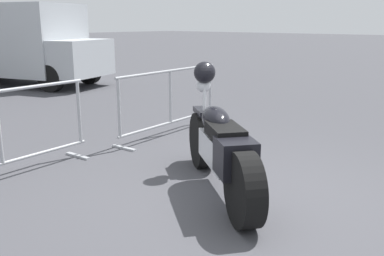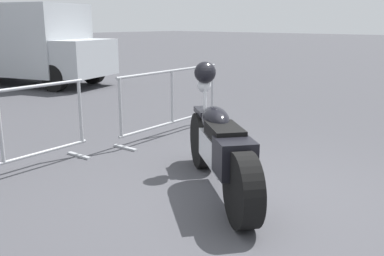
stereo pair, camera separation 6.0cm
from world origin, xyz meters
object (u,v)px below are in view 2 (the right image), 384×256
Objects in this scene: crowd_barrier_near at (1,133)px; crowd_barrier_far at (172,101)px; motorcycle at (219,146)px; delivery_van at (22,42)px.

crowd_barrier_far is (2.82, 0.00, 0.00)m from crowd_barrier_near.
crowd_barrier_near is (-1.41, 2.12, 0.04)m from motorcycle.
crowd_barrier_near is at bearing 180.00° from crowd_barrier_far.
crowd_barrier_far is 0.45× the size of delivery_van.
delivery_van reaches higher than crowd_barrier_far.
delivery_van is at bearing 80.48° from crowd_barrier_far.
crowd_barrier_far is at bearing 0.00° from crowd_barrier_near.
motorcycle is 2.55m from crowd_barrier_near.
delivery_van is (2.66, 9.59, 0.72)m from motorcycle.
crowd_barrier_far is (1.41, 2.12, 0.04)m from motorcycle.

